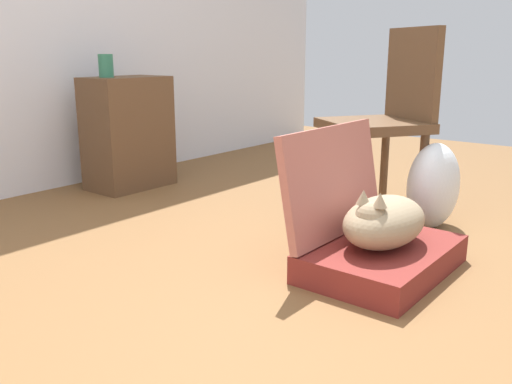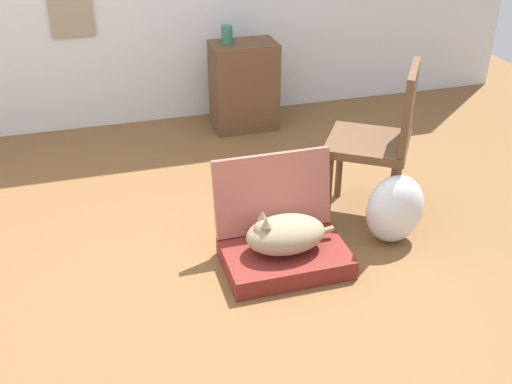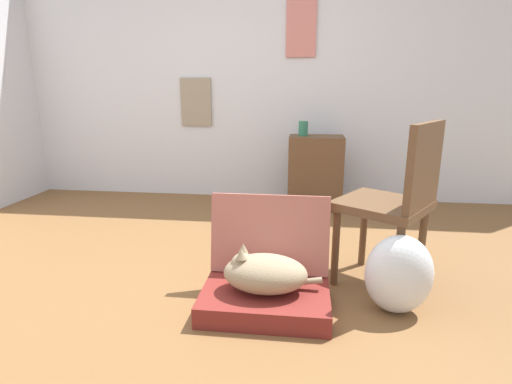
# 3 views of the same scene
# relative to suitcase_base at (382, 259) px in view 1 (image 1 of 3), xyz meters

# --- Properties ---
(ground_plane) EXTENTS (7.68, 7.68, 0.00)m
(ground_plane) POSITION_rel_suitcase_base_xyz_m (-0.36, 0.08, -0.06)
(ground_plane) COLOR brown
(ground_plane) RESTS_ON ground
(suitcase_base) EXTENTS (0.67, 0.45, 0.11)m
(suitcase_base) POSITION_rel_suitcase_base_xyz_m (0.00, 0.00, 0.00)
(suitcase_base) COLOR maroon
(suitcase_base) RESTS_ON ground
(suitcase_lid) EXTENTS (0.67, 0.12, 0.45)m
(suitcase_lid) POSITION_rel_suitcase_base_xyz_m (0.00, 0.24, 0.28)
(suitcase_lid) COLOR #B26356
(suitcase_lid) RESTS_ON suitcase_base
(cat) EXTENTS (0.52, 0.28, 0.25)m
(cat) POSITION_rel_suitcase_base_xyz_m (-0.01, 0.00, 0.16)
(cat) COLOR #998466
(cat) RESTS_ON suitcase_base
(plastic_bag_white) EXTENTS (0.35, 0.24, 0.43)m
(plastic_bag_white) POSITION_rel_suitcase_base_xyz_m (0.69, 0.07, 0.16)
(plastic_bag_white) COLOR silver
(plastic_bag_white) RESTS_ON ground
(side_table) EXTENTS (0.51, 0.33, 0.71)m
(side_table) POSITION_rel_suitcase_base_xyz_m (0.29, 1.93, 0.30)
(side_table) COLOR brown
(side_table) RESTS_ON ground
(vase_tall) EXTENTS (0.09, 0.09, 0.14)m
(vase_tall) POSITION_rel_suitcase_base_xyz_m (0.16, 1.94, 0.72)
(vase_tall) COLOR #2D7051
(vase_tall) RESTS_ON side_table
(chair) EXTENTS (0.64, 0.64, 0.98)m
(chair) POSITION_rel_suitcase_base_xyz_m (0.70, 0.35, 0.49)
(chair) COLOR brown
(chair) RESTS_ON ground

